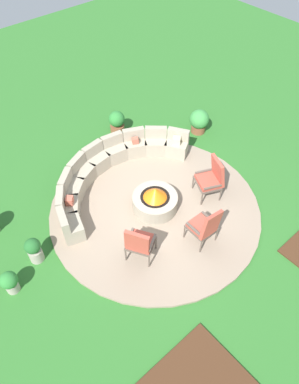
{
  "coord_description": "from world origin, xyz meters",
  "views": [
    {
      "loc": [
        -3.75,
        -4.11,
        6.78
      ],
      "look_at": [
        0.0,
        0.2,
        0.45
      ],
      "focal_mm": 33.45,
      "sensor_mm": 36.0,
      "label": 1
    }
  ],
  "objects_px": {
    "lounge_chair_front_left": "(139,242)",
    "potted_plant_3": "(117,122)",
    "curved_stone_bench": "(111,169)",
    "lounge_chair_front_right": "(205,226)",
    "lounge_chair_back_left": "(212,177)",
    "potted_plant_1": "(199,121)",
    "potted_plant_0": "(34,249)",
    "potted_plant_4": "(10,282)",
    "fire_pit": "(155,201)"
  },
  "relations": [
    {
      "from": "lounge_chair_front_right",
      "to": "lounge_chair_back_left",
      "type": "xyz_separation_m",
      "value": [
        1.18,
        0.89,
        0.02
      ]
    },
    {
      "from": "curved_stone_bench",
      "to": "lounge_chair_back_left",
      "type": "distance_m",
      "value": 2.58
    },
    {
      "from": "potted_plant_4",
      "to": "lounge_chair_front_right",
      "type": "bearing_deg",
      "value": -24.86
    },
    {
      "from": "potted_plant_4",
      "to": "potted_plant_0",
      "type": "bearing_deg",
      "value": 23.93
    },
    {
      "from": "lounge_chair_back_left",
      "to": "potted_plant_4",
      "type": "relative_size",
      "value": 1.96
    },
    {
      "from": "lounge_chair_front_right",
      "to": "lounge_chair_back_left",
      "type": "distance_m",
      "value": 1.48
    },
    {
      "from": "lounge_chair_front_left",
      "to": "lounge_chair_back_left",
      "type": "relative_size",
      "value": 0.98
    },
    {
      "from": "curved_stone_bench",
      "to": "lounge_chair_front_right",
      "type": "distance_m",
      "value": 2.99
    },
    {
      "from": "lounge_chair_back_left",
      "to": "potted_plant_4",
      "type": "bearing_deg",
      "value": 104.37
    },
    {
      "from": "potted_plant_3",
      "to": "lounge_chair_front_right",
      "type": "bearing_deg",
      "value": -102.58
    },
    {
      "from": "fire_pit",
      "to": "lounge_chair_front_left",
      "type": "height_order",
      "value": "lounge_chair_front_left"
    },
    {
      "from": "potted_plant_1",
      "to": "lounge_chair_back_left",
      "type": "bearing_deg",
      "value": -130.12
    },
    {
      "from": "fire_pit",
      "to": "potted_plant_1",
      "type": "xyz_separation_m",
      "value": [
        2.99,
        1.41,
        0.08
      ]
    },
    {
      "from": "potted_plant_0",
      "to": "potted_plant_4",
      "type": "xyz_separation_m",
      "value": [
        -0.73,
        -0.32,
        -0.05
      ]
    },
    {
      "from": "lounge_chair_back_left",
      "to": "potted_plant_1",
      "type": "relative_size",
      "value": 1.51
    },
    {
      "from": "fire_pit",
      "to": "curved_stone_bench",
      "type": "relative_size",
      "value": 0.25
    },
    {
      "from": "fire_pit",
      "to": "lounge_chair_front_right",
      "type": "relative_size",
      "value": 0.99
    },
    {
      "from": "potted_plant_3",
      "to": "potted_plant_4",
      "type": "distance_m",
      "value": 5.43
    },
    {
      "from": "curved_stone_bench",
      "to": "potted_plant_1",
      "type": "bearing_deg",
      "value": -2.14
    },
    {
      "from": "curved_stone_bench",
      "to": "potted_plant_3",
      "type": "height_order",
      "value": "curved_stone_bench"
    },
    {
      "from": "lounge_chair_front_left",
      "to": "potted_plant_0",
      "type": "xyz_separation_m",
      "value": [
        -1.69,
        1.46,
        -0.26
      ]
    },
    {
      "from": "curved_stone_bench",
      "to": "potted_plant_3",
      "type": "bearing_deg",
      "value": 47.48
    },
    {
      "from": "curved_stone_bench",
      "to": "lounge_chair_front_left",
      "type": "distance_m",
      "value": 2.58
    },
    {
      "from": "curved_stone_bench",
      "to": "lounge_chair_front_right",
      "type": "relative_size",
      "value": 3.95
    },
    {
      "from": "lounge_chair_back_left",
      "to": "potted_plant_4",
      "type": "height_order",
      "value": "lounge_chair_back_left"
    },
    {
      "from": "lounge_chair_back_left",
      "to": "potted_plant_1",
      "type": "bearing_deg",
      "value": -15.93
    },
    {
      "from": "potted_plant_1",
      "to": "fire_pit",
      "type": "bearing_deg",
      "value": -154.71
    },
    {
      "from": "fire_pit",
      "to": "potted_plant_4",
      "type": "distance_m",
      "value": 3.61
    },
    {
      "from": "potted_plant_3",
      "to": "potted_plant_4",
      "type": "bearing_deg",
      "value": -150.73
    },
    {
      "from": "curved_stone_bench",
      "to": "potted_plant_4",
      "type": "relative_size",
      "value": 7.63
    },
    {
      "from": "lounge_chair_front_left",
      "to": "potted_plant_3",
      "type": "distance_m",
      "value": 4.45
    },
    {
      "from": "potted_plant_3",
      "to": "lounge_chair_front_left",
      "type": "bearing_deg",
      "value": -121.39
    },
    {
      "from": "lounge_chair_back_left",
      "to": "lounge_chair_front_right",
      "type": "bearing_deg",
      "value": 151.08
    },
    {
      "from": "potted_plant_3",
      "to": "potted_plant_4",
      "type": "relative_size",
      "value": 1.28
    },
    {
      "from": "potted_plant_0",
      "to": "potted_plant_1",
      "type": "distance_m",
      "value": 5.91
    },
    {
      "from": "lounge_chair_front_right",
      "to": "fire_pit",
      "type": "bearing_deg",
      "value": 97.59
    },
    {
      "from": "fire_pit",
      "to": "potted_plant_3",
      "type": "height_order",
      "value": "fire_pit"
    },
    {
      "from": "fire_pit",
      "to": "potted_plant_0",
      "type": "xyz_separation_m",
      "value": [
        -2.87,
        0.63,
        0.05
      ]
    },
    {
      "from": "curved_stone_bench",
      "to": "potted_plant_4",
      "type": "bearing_deg",
      "value": -160.32
    },
    {
      "from": "lounge_chair_front_left",
      "to": "potted_plant_0",
      "type": "distance_m",
      "value": 2.25
    },
    {
      "from": "lounge_chair_front_left",
      "to": "potted_plant_1",
      "type": "height_order",
      "value": "lounge_chair_front_left"
    },
    {
      "from": "fire_pit",
      "to": "potted_plant_0",
      "type": "bearing_deg",
      "value": 167.61
    },
    {
      "from": "lounge_chair_front_left",
      "to": "potted_plant_3",
      "type": "height_order",
      "value": "lounge_chair_front_left"
    },
    {
      "from": "fire_pit",
      "to": "potted_plant_3",
      "type": "relative_size",
      "value": 1.5
    },
    {
      "from": "lounge_chair_back_left",
      "to": "potted_plant_0",
      "type": "height_order",
      "value": "lounge_chair_back_left"
    },
    {
      "from": "potted_plant_1",
      "to": "potted_plant_4",
      "type": "xyz_separation_m",
      "value": [
        -6.59,
        -1.11,
        -0.08
      ]
    },
    {
      "from": "lounge_chair_front_right",
      "to": "potted_plant_1",
      "type": "relative_size",
      "value": 1.49
    },
    {
      "from": "curved_stone_bench",
      "to": "potted_plant_3",
      "type": "relative_size",
      "value": 5.95
    },
    {
      "from": "lounge_chair_front_left",
      "to": "curved_stone_bench",
      "type": "bearing_deg",
      "value": 126.04
    },
    {
      "from": "fire_pit",
      "to": "potted_plant_0",
      "type": "height_order",
      "value": "fire_pit"
    }
  ]
}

